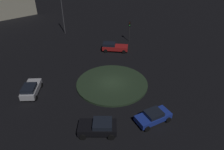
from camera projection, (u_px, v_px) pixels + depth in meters
The scene contains 8 objects.
ground_plane at pixel (112, 84), 28.29m from camera, with size 118.11×118.11×0.00m, color black.
roundabout_island at pixel (112, 83), 28.22m from camera, with size 9.79×9.79×0.26m, color #263823.
car_red at pixel (114, 47), 37.01m from camera, with size 3.22×4.90×1.50m.
car_blue at pixel (153, 116), 21.88m from camera, with size 2.81×4.19×1.34m.
car_black at pixel (99, 127), 20.52m from camera, with size 2.77×4.16×1.47m.
car_silver at pixel (31, 89), 25.98m from camera, with size 4.10×2.49×1.52m.
traffic_light_southeast at pixel (130, 27), 39.72m from camera, with size 0.39×0.36×4.01m.
streetlamp_east at pixel (62, 8), 42.16m from camera, with size 0.45×0.45×9.07m.
Camera 1 is at (-22.85, 4.71, 16.05)m, focal length 32.82 mm.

